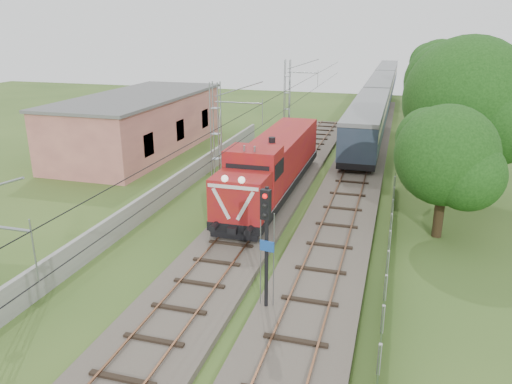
% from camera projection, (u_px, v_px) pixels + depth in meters
% --- Properties ---
extents(ground, '(140.00, 140.00, 0.00)m').
position_uv_depth(ground, '(186.00, 308.00, 20.95)').
color(ground, '#34531F').
rests_on(ground, ground).
extents(track_main, '(4.20, 70.00, 0.45)m').
position_uv_depth(track_main, '(238.00, 238.00, 27.25)').
color(track_main, '#6B6054').
rests_on(track_main, ground).
extents(track_side, '(4.20, 80.00, 0.45)m').
position_uv_depth(track_side, '(354.00, 179.00, 37.76)').
color(track_side, '#6B6054').
rests_on(track_side, ground).
extents(catenary, '(3.31, 70.00, 8.00)m').
position_uv_depth(catenary, '(217.00, 146.00, 31.34)').
color(catenary, gray).
rests_on(catenary, ground).
extents(boundary_wall, '(0.25, 40.00, 1.50)m').
position_uv_depth(boundary_wall, '(169.00, 190.00, 33.33)').
color(boundary_wall, '#9E9E99').
rests_on(boundary_wall, ground).
extents(station_building, '(8.40, 20.40, 5.22)m').
position_uv_depth(station_building, '(140.00, 123.00, 45.88)').
color(station_building, tan).
rests_on(station_building, ground).
extents(fence, '(0.12, 32.00, 1.20)m').
position_uv_depth(fence, '(385.00, 288.00, 21.37)').
color(fence, black).
rests_on(fence, ground).
extents(locomotive, '(3.05, 17.41, 4.42)m').
position_uv_depth(locomotive, '(273.00, 165.00, 33.74)').
color(locomotive, black).
rests_on(locomotive, ground).
extents(coach_rake, '(3.11, 69.31, 3.59)m').
position_uv_depth(coach_rake, '(380.00, 90.00, 69.06)').
color(coach_rake, black).
rests_on(coach_rake, ground).
extents(signal_post, '(0.60, 0.47, 5.46)m').
position_uv_depth(signal_post, '(266.00, 229.00, 19.37)').
color(signal_post, black).
rests_on(signal_post, ground).
extents(tree_a, '(5.71, 5.44, 7.40)m').
position_uv_depth(tree_a, '(448.00, 157.00, 26.50)').
color(tree_a, '#332615').
rests_on(tree_a, ground).
extents(tree_b, '(8.29, 7.90, 10.75)m').
position_uv_depth(tree_b, '(468.00, 101.00, 31.43)').
color(tree_b, '#332615').
rests_on(tree_b, ground).
extents(tree_c, '(5.83, 5.55, 7.55)m').
position_uv_depth(tree_c, '(444.00, 110.00, 39.98)').
color(tree_c, '#332615').
rests_on(tree_c, ground).
extents(tree_d, '(7.43, 7.08, 9.63)m').
position_uv_depth(tree_d, '(440.00, 70.00, 59.22)').
color(tree_d, '#332615').
rests_on(tree_d, ground).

